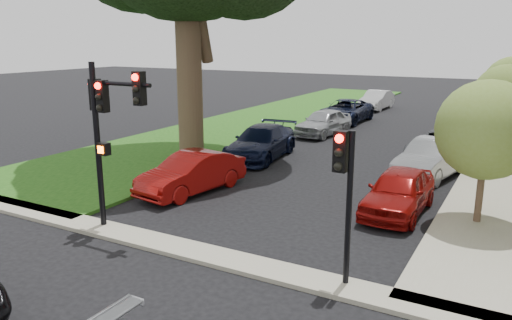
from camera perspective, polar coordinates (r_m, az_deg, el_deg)
The scene contains 18 objects.
ground at distance 12.30m, azimuth -11.72°, elevation -14.03°, with size 140.00×140.00×0.00m, color black.
grass_strip at distance 36.45m, azimuth 2.11°, elevation 4.87°, with size 8.00×44.00×0.12m, color #154610.
sidewalk_cross at distance 13.68m, azimuth -6.21°, elevation -10.56°, with size 60.00×1.00×0.12m, color #A39D84.
small_tree_a at distance 16.44m, azimuth 24.87°, elevation 3.13°, with size 3.01×3.01×4.52m.
small_tree_b at distance 26.08m, azimuth 26.65°, elevation 6.44°, with size 3.02×3.02×4.53m.
small_tree_c at distance 31.80m, azimuth 27.22°, elevation 7.67°, with size 3.15×3.15×4.72m.
traffic_signal_main at distance 15.04m, azimuth -16.74°, elevation 4.73°, with size 2.45×0.63×5.03m.
traffic_signal_secondary at distance 11.31m, azimuth 10.09°, elevation -2.24°, with size 0.46×0.38×3.72m.
car_parked_0 at distance 17.19m, azimuth 16.01°, elevation -3.45°, with size 1.77×4.39×1.49m, color maroon.
car_parked_1 at distance 22.06m, azimuth 19.50°, elevation 0.16°, with size 1.67×4.80×1.58m, color #999BA0.
car_parked_2 at distance 25.44m, azimuth 20.29°, elevation 1.58°, with size 2.29×4.96×1.38m, color #3F4247.
car_parked_3 at distance 32.13m, azimuth 21.99°, elevation 3.99°, with size 1.86×4.62×1.58m, color maroon.
car_parked_4 at distance 39.85m, azimuth 24.16°, elevation 5.52°, with size 2.24×5.52×1.60m, color #3F4247.
car_parked_5 at distance 18.87m, azimuth -7.35°, elevation -1.49°, with size 1.59×4.56×1.50m, color maroon.
car_parked_6 at distance 24.07m, azimuth 0.56°, elevation 2.02°, with size 2.19×5.39×1.57m, color black.
car_parked_7 at distance 30.17m, azimuth 7.72°, elevation 4.29°, with size 1.85×4.61×1.57m, color #999BA0.
car_parked_8 at distance 35.14m, azimuth 10.17°, elevation 5.53°, with size 2.60×5.65×1.57m, color black.
car_parked_9 at distance 42.21m, azimuth 13.62°, elevation 6.68°, with size 1.63×4.67×1.54m, color silver.
Camera 1 is at (7.28, -8.13, 5.67)m, focal length 35.00 mm.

